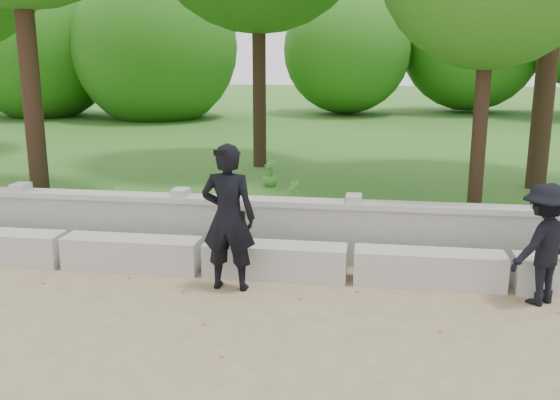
% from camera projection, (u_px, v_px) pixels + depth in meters
% --- Properties ---
extents(ground, '(80.00, 80.00, 0.00)m').
position_uv_depth(ground, '(155.00, 333.00, 6.67)').
color(ground, '#9E8961').
rests_on(ground, ground).
extents(lawn, '(40.00, 22.00, 0.25)m').
position_uv_depth(lawn, '(304.00, 141.00, 20.10)').
color(lawn, '#34641B').
rests_on(lawn, ground).
extents(concrete_bench, '(11.90, 0.45, 0.45)m').
position_uv_depth(concrete_bench, '(202.00, 257.00, 8.44)').
color(concrete_bench, beige).
rests_on(concrete_bench, ground).
extents(parapet_wall, '(12.50, 0.35, 0.90)m').
position_uv_depth(parapet_wall, '(215.00, 226.00, 9.06)').
color(parapet_wall, '#B5B3AB').
rests_on(parapet_wall, ground).
extents(man_main, '(0.69, 0.62, 1.86)m').
position_uv_depth(man_main, '(228.00, 217.00, 7.73)').
color(man_main, black).
rests_on(man_main, ground).
extents(visitor_mid, '(1.07, 1.02, 1.46)m').
position_uv_depth(visitor_mid, '(543.00, 244.00, 7.32)').
color(visitor_mid, black).
rests_on(visitor_mid, ground).
extents(shrub_a, '(0.37, 0.34, 0.58)m').
position_uv_depth(shrub_a, '(119.00, 205.00, 9.98)').
color(shrub_a, '#448F30').
rests_on(shrub_a, lawn).
extents(shrub_b, '(0.31, 0.36, 0.58)m').
position_uv_depth(shrub_b, '(291.00, 198.00, 10.47)').
color(shrub_b, '#448F30').
rests_on(shrub_b, lawn).
extents(shrub_d, '(0.41, 0.40, 0.54)m').
position_uv_depth(shrub_d, '(270.00, 173.00, 12.67)').
color(shrub_d, '#448F30').
rests_on(shrub_d, lawn).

